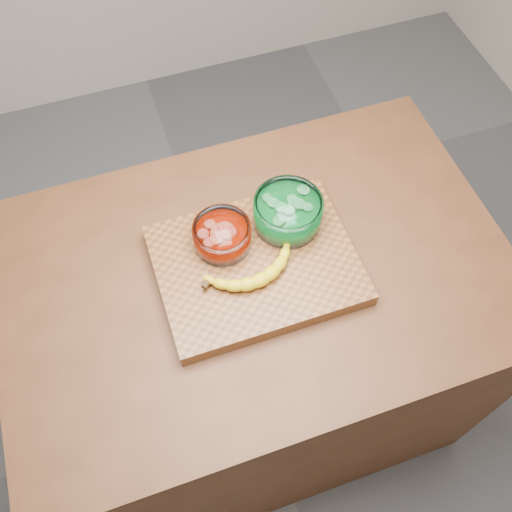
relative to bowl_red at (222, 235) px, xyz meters
name	(u,v)px	position (x,y,z in m)	size (l,w,h in m)	color
ground	(256,392)	(0.06, -0.07, -0.97)	(3.50, 3.50, 0.00)	#57575C
counter	(256,344)	(0.06, -0.07, -0.52)	(1.20, 0.80, 0.90)	#512C18
cutting_board	(256,265)	(0.06, -0.07, -0.05)	(0.45, 0.35, 0.04)	brown
bowl_red	(222,235)	(0.00, 0.00, 0.00)	(0.13, 0.13, 0.06)	white
bowl_green	(288,212)	(0.16, 0.01, 0.01)	(0.16, 0.16, 0.07)	white
banana	(251,268)	(0.04, -0.09, -0.01)	(0.25, 0.13, 0.04)	gold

